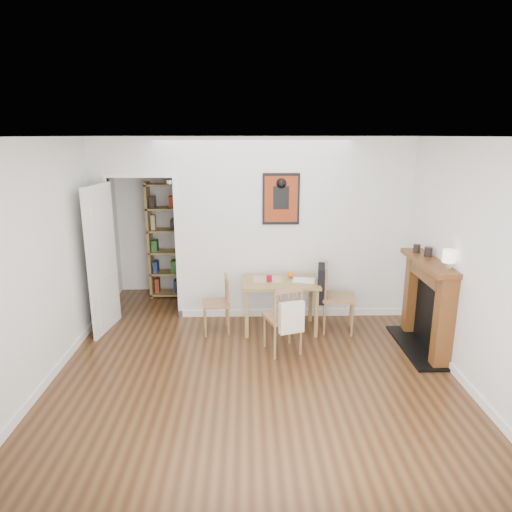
{
  "coord_description": "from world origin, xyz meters",
  "views": [
    {
      "loc": [
        -0.09,
        -5.0,
        2.61
      ],
      "look_at": [
        0.03,
        0.6,
        1.13
      ],
      "focal_mm": 32.0,
      "sensor_mm": 36.0,
      "label": 1
    }
  ],
  "objects_px": {
    "red_glass": "(269,279)",
    "ceramic_jar_a": "(428,252)",
    "notebook": "(304,280)",
    "chair_left": "(216,304)",
    "ceramic_jar_b": "(417,248)",
    "chair_front": "(283,318)",
    "fireplace": "(428,302)",
    "chair_right": "(337,297)",
    "bookshelf": "(173,241)",
    "mantel_lamp": "(449,257)",
    "dining_table": "(280,287)",
    "orange_fruit": "(291,275)"
  },
  "relations": [
    {
      "from": "red_glass",
      "to": "ceramic_jar_a",
      "type": "xyz_separation_m",
      "value": [
        1.95,
        -0.42,
        0.47
      ]
    },
    {
      "from": "chair_front",
      "to": "ceramic_jar_b",
      "type": "distance_m",
      "value": 1.94
    },
    {
      "from": "chair_left",
      "to": "ceramic_jar_b",
      "type": "height_order",
      "value": "ceramic_jar_b"
    },
    {
      "from": "chair_left",
      "to": "notebook",
      "type": "xyz_separation_m",
      "value": [
        1.2,
        0.06,
        0.31
      ]
    },
    {
      "from": "dining_table",
      "to": "ceramic_jar_a",
      "type": "relative_size",
      "value": 8.71
    },
    {
      "from": "chair_left",
      "to": "chair_front",
      "type": "distance_m",
      "value": 1.07
    },
    {
      "from": "chair_right",
      "to": "notebook",
      "type": "relative_size",
      "value": 3.24
    },
    {
      "from": "fireplace",
      "to": "ceramic_jar_a",
      "type": "bearing_deg",
      "value": 88.31
    },
    {
      "from": "dining_table",
      "to": "chair_right",
      "type": "bearing_deg",
      "value": -4.02
    },
    {
      "from": "chair_front",
      "to": "notebook",
      "type": "height_order",
      "value": "chair_front"
    },
    {
      "from": "chair_right",
      "to": "ceramic_jar_a",
      "type": "relative_size",
      "value": 8.0
    },
    {
      "from": "chair_front",
      "to": "notebook",
      "type": "bearing_deg",
      "value": 64.09
    },
    {
      "from": "chair_left",
      "to": "fireplace",
      "type": "relative_size",
      "value": 0.64
    },
    {
      "from": "chair_left",
      "to": "notebook",
      "type": "bearing_deg",
      "value": 2.8
    },
    {
      "from": "bookshelf",
      "to": "chair_front",
      "type": "bearing_deg",
      "value": -52.1
    },
    {
      "from": "chair_front",
      "to": "dining_table",
      "type": "bearing_deg",
      "value": 88.88
    },
    {
      "from": "notebook",
      "to": "ceramic_jar_b",
      "type": "bearing_deg",
      "value": -11.17
    },
    {
      "from": "chair_right",
      "to": "fireplace",
      "type": "height_order",
      "value": "fireplace"
    },
    {
      "from": "red_glass",
      "to": "mantel_lamp",
      "type": "xyz_separation_m",
      "value": [
        1.95,
        -0.99,
        0.55
      ]
    },
    {
      "from": "fireplace",
      "to": "chair_right",
      "type": "bearing_deg",
      "value": 150.77
    },
    {
      "from": "chair_front",
      "to": "ceramic_jar_a",
      "type": "height_order",
      "value": "ceramic_jar_a"
    },
    {
      "from": "notebook",
      "to": "ceramic_jar_b",
      "type": "height_order",
      "value": "ceramic_jar_b"
    },
    {
      "from": "chair_right",
      "to": "red_glass",
      "type": "bearing_deg",
      "value": 179.34
    },
    {
      "from": "notebook",
      "to": "ceramic_jar_a",
      "type": "relative_size",
      "value": 2.47
    },
    {
      "from": "bookshelf",
      "to": "mantel_lamp",
      "type": "relative_size",
      "value": 8.3
    },
    {
      "from": "dining_table",
      "to": "chair_left",
      "type": "distance_m",
      "value": 0.91
    },
    {
      "from": "chair_front",
      "to": "ceramic_jar_a",
      "type": "bearing_deg",
      "value": 6.95
    },
    {
      "from": "chair_front",
      "to": "ceramic_jar_a",
      "type": "relative_size",
      "value": 7.44
    },
    {
      "from": "chair_left",
      "to": "red_glass",
      "type": "xyz_separation_m",
      "value": [
        0.72,
        0.01,
        0.35
      ]
    },
    {
      "from": "chair_right",
      "to": "ceramic_jar_b",
      "type": "distance_m",
      "value": 1.21
    },
    {
      "from": "ceramic_jar_b",
      "to": "chair_front",
      "type": "bearing_deg",
      "value": -166.71
    },
    {
      "from": "notebook",
      "to": "bookshelf",
      "type": "bearing_deg",
      "value": 144.16
    },
    {
      "from": "chair_front",
      "to": "mantel_lamp",
      "type": "relative_size",
      "value": 3.86
    },
    {
      "from": "chair_right",
      "to": "dining_table",
      "type": "bearing_deg",
      "value": 175.98
    },
    {
      "from": "red_glass",
      "to": "ceramic_jar_a",
      "type": "distance_m",
      "value": 2.05
    },
    {
      "from": "notebook",
      "to": "ceramic_jar_a",
      "type": "height_order",
      "value": "ceramic_jar_a"
    },
    {
      "from": "bookshelf",
      "to": "fireplace",
      "type": "relative_size",
      "value": 1.52
    },
    {
      "from": "dining_table",
      "to": "red_glass",
      "type": "height_order",
      "value": "red_glass"
    },
    {
      "from": "dining_table",
      "to": "ceramic_jar_b",
      "type": "distance_m",
      "value": 1.84
    },
    {
      "from": "orange_fruit",
      "to": "notebook",
      "type": "relative_size",
      "value": 0.29
    },
    {
      "from": "notebook",
      "to": "mantel_lamp",
      "type": "bearing_deg",
      "value": -34.96
    },
    {
      "from": "chair_right",
      "to": "bookshelf",
      "type": "relative_size",
      "value": 0.5
    },
    {
      "from": "orange_fruit",
      "to": "chair_front",
      "type": "bearing_deg",
      "value": -101.28
    },
    {
      "from": "chair_front",
      "to": "bookshelf",
      "type": "relative_size",
      "value": 0.46
    },
    {
      "from": "bookshelf",
      "to": "notebook",
      "type": "distance_m",
      "value": 2.45
    },
    {
      "from": "notebook",
      "to": "mantel_lamp",
      "type": "xyz_separation_m",
      "value": [
        1.47,
        -1.03,
        0.59
      ]
    },
    {
      "from": "chair_left",
      "to": "notebook",
      "type": "distance_m",
      "value": 1.24
    },
    {
      "from": "fireplace",
      "to": "notebook",
      "type": "xyz_separation_m",
      "value": [
        -1.47,
        0.62,
        0.09
      ]
    },
    {
      "from": "chair_front",
      "to": "fireplace",
      "type": "bearing_deg",
      "value": 1.94
    },
    {
      "from": "bookshelf",
      "to": "chair_left",
      "type": "bearing_deg",
      "value": -62.34
    }
  ]
}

